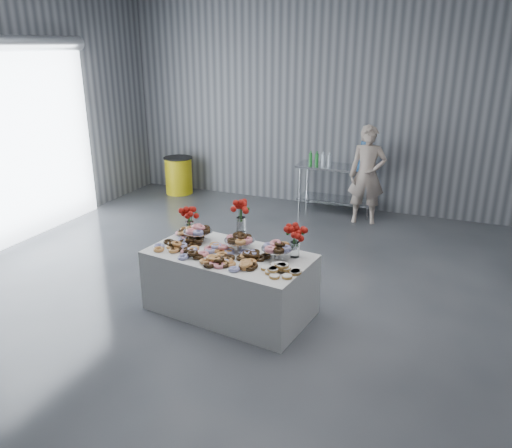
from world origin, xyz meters
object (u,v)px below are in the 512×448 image
Objects in this scene: display_table at (230,282)px; prep_table at (337,181)px; person at (367,175)px; water_jug at (366,155)px; trash_barrel at (179,175)px.

prep_table reaches higher than display_table.
person is at bearing -29.80° from prep_table.
prep_table is 0.86× the size of person.
person reaches higher than prep_table.
display_table is 1.09× the size of person.
display_table is 1.27× the size of prep_table.
water_jug is 4.00m from trash_barrel.
person is (0.12, -0.35, -0.28)m from water_jug.
water_jug is 0.32× the size of person.
display_table is 2.43× the size of trash_barrel.
display_table is 4.20m from prep_table.
water_jug reaches higher than display_table.
water_jug reaches higher than trash_barrel.
trash_barrel reaches higher than display_table.
person reaches higher than water_jug.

